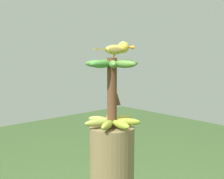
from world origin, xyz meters
TOP-DOWN VIEW (x-y plane):
  - banana_bunch at (0.00, -0.00)m, footprint 0.28×0.28m
  - perched_bird at (-0.02, -0.02)m, footprint 0.10×0.19m

SIDE VIEW (x-z plane):
  - banana_bunch at x=0.00m, z-range 0.92..1.26m
  - perched_bird at x=-0.02m, z-range 1.27..1.35m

